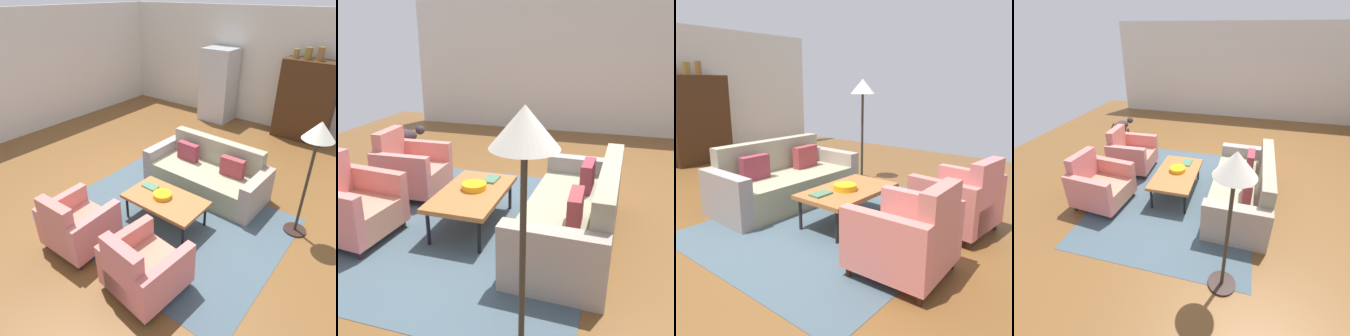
# 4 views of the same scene
# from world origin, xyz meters

# --- Properties ---
(ground_plane) EXTENTS (10.39, 10.39, 0.00)m
(ground_plane) POSITION_xyz_m (0.00, 0.00, 0.00)
(ground_plane) COLOR brown
(area_rug) EXTENTS (3.40, 2.60, 0.01)m
(area_rug) POSITION_xyz_m (0.49, -0.70, 0.00)
(area_rug) COLOR #445762
(area_rug) RESTS_ON ground
(couch) EXTENTS (2.12, 0.95, 0.86)m
(couch) POSITION_xyz_m (0.49, 0.43, 0.29)
(couch) COLOR gray
(couch) RESTS_ON ground
(coffee_table) EXTENTS (1.20, 0.70, 0.42)m
(coffee_table) POSITION_xyz_m (0.49, -0.75, 0.39)
(coffee_table) COLOR #282228
(coffee_table) RESTS_ON ground
(armchair_left) EXTENTS (0.83, 0.83, 0.88)m
(armchair_left) POSITION_xyz_m (-0.11, -1.92, 0.34)
(armchair_left) COLOR #3B2112
(armchair_left) RESTS_ON ground
(armchair_right) EXTENTS (0.87, 0.87, 0.88)m
(armchair_right) POSITION_xyz_m (1.08, -1.92, 0.34)
(armchair_right) COLOR #2F2C16
(armchair_right) RESTS_ON ground
(fruit_bowl) EXTENTS (0.28, 0.28, 0.07)m
(fruit_bowl) POSITION_xyz_m (0.43, -0.75, 0.46)
(fruit_bowl) COLOR orange
(fruit_bowl) RESTS_ON coffee_table
(book_stack) EXTENTS (0.25, 0.16, 0.02)m
(book_stack) POSITION_xyz_m (0.11, -0.66, 0.44)
(book_stack) COLOR #457555
(book_stack) RESTS_ON coffee_table
(cabinet) EXTENTS (1.20, 0.51, 1.80)m
(cabinet) POSITION_xyz_m (1.03, 3.66, 0.90)
(cabinet) COLOR #3D2311
(cabinet) RESTS_ON ground
(vase_round) EXTENTS (0.16, 0.16, 0.25)m
(vase_round) POSITION_xyz_m (0.88, 3.66, 1.92)
(vase_round) COLOR olive
(vase_round) RESTS_ON cabinet
(vase_small) EXTENTS (0.14, 0.14, 0.27)m
(vase_small) POSITION_xyz_m (1.13, 3.66, 1.94)
(vase_small) COLOR brown
(vase_small) RESTS_ON cabinet
(floor_lamp) EXTENTS (0.40, 0.40, 1.72)m
(floor_lamp) POSITION_xyz_m (2.13, 0.25, 1.44)
(floor_lamp) COLOR black
(floor_lamp) RESTS_ON ground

